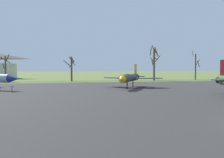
% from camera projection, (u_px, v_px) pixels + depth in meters
% --- Properties ---
extents(asphalt_apron, '(91.39, 63.57, 0.05)m').
position_uv_depth(asphalt_apron, '(148.00, 95.00, 34.13)').
color(asphalt_apron, '#383533').
rests_on(asphalt_apron, ground).
extents(grass_verge_strip, '(151.39, 12.00, 0.06)m').
position_uv_depth(grass_verge_strip, '(96.00, 81.00, 70.84)').
color(grass_verge_strip, '#556A32').
rests_on(grass_verge_strip, ground).
extents(info_placard_front_left, '(0.54, 0.35, 1.02)m').
position_uv_depth(info_placard_front_left, '(12.00, 88.00, 38.26)').
color(info_placard_front_left, black).
rests_on(info_placard_front_left, ground).
extents(jet_fighter_rear_right, '(9.57, 11.92, 4.30)m').
position_uv_depth(jet_fighter_rear_right, '(130.00, 78.00, 46.17)').
color(jet_fighter_rear_right, '#33383D').
rests_on(jet_fighter_rear_right, ground).
extents(bare_tree_far_left, '(2.59, 2.52, 7.21)m').
position_uv_depth(bare_tree_far_left, '(6.00, 67.00, 69.31)').
color(bare_tree_far_left, brown).
rests_on(bare_tree_far_left, ground).
extents(bare_tree_left_of_center, '(3.08, 2.98, 6.63)m').
position_uv_depth(bare_tree_left_of_center, '(71.00, 68.00, 69.89)').
color(bare_tree_left_of_center, brown).
rests_on(bare_tree_left_of_center, ground).
extents(bare_tree_center, '(2.73, 2.72, 9.86)m').
position_uv_depth(bare_tree_center, '(154.00, 62.00, 74.69)').
color(bare_tree_center, brown).
rests_on(bare_tree_center, ground).
extents(bare_tree_right_of_center, '(2.57, 2.71, 7.53)m').
position_uv_depth(bare_tree_right_of_center, '(154.00, 66.00, 78.68)').
color(bare_tree_right_of_center, '#42382D').
rests_on(bare_tree_right_of_center, ground).
extents(bare_tree_far_right, '(2.48, 2.47, 8.66)m').
position_uv_depth(bare_tree_far_right, '(196.00, 66.00, 79.20)').
color(bare_tree_far_right, brown).
rests_on(bare_tree_far_right, ground).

